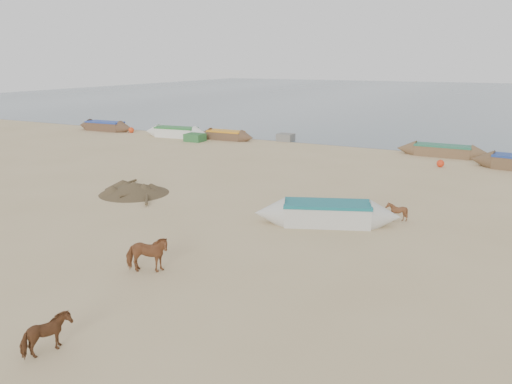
% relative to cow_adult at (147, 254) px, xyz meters
% --- Properties ---
extents(ground, '(140.00, 140.00, 0.00)m').
position_rel_cow_adult_xyz_m(ground, '(0.34, 2.47, -0.57)').
color(ground, tan).
rests_on(ground, ground).
extents(sea, '(160.00, 160.00, 0.00)m').
position_rel_cow_adult_xyz_m(sea, '(0.34, 84.47, -0.56)').
color(sea, slate).
rests_on(sea, ground).
extents(cow_adult, '(1.48, 1.13, 1.14)m').
position_rel_cow_adult_xyz_m(cow_adult, '(0.00, 0.00, 0.00)').
color(cow_adult, brown).
rests_on(cow_adult, ground).
extents(calf_front, '(0.84, 0.78, 0.78)m').
position_rel_cow_adult_xyz_m(calf_front, '(5.59, 8.36, -0.18)').
color(calf_front, '#59321C').
rests_on(calf_front, ground).
extents(calf_right, '(0.85, 0.96, 0.89)m').
position_rel_cow_adult_xyz_m(calf_right, '(0.86, -4.39, -0.12)').
color(calf_right, brown).
rests_on(calf_right, ground).
extents(near_canoe, '(5.67, 3.22, 0.88)m').
position_rel_cow_adult_xyz_m(near_canoe, '(3.28, 6.71, -0.13)').
color(near_canoe, beige).
rests_on(near_canoe, ground).
extents(debris_pile, '(3.77, 3.77, 0.53)m').
position_rel_cow_adult_xyz_m(debris_pile, '(-6.43, 6.96, -0.30)').
color(debris_pile, brown).
rests_on(debris_pile, ground).
extents(waterline_canoes, '(56.14, 4.69, 0.87)m').
position_rel_cow_adult_xyz_m(waterline_canoes, '(2.07, 22.66, -0.16)').
color(waterline_canoes, brown).
rests_on(waterline_canoes, ground).
extents(beach_clutter, '(43.24, 5.70, 0.64)m').
position_rel_cow_adult_xyz_m(beach_clutter, '(4.82, 22.49, -0.27)').
color(beach_clutter, '#2E6734').
rests_on(beach_clutter, ground).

